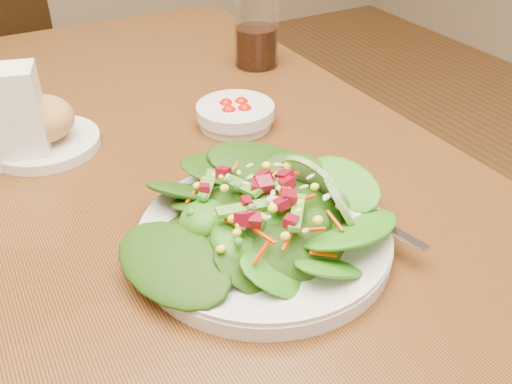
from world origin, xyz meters
The scene contains 6 objects.
dining_table centered at (0.00, 0.00, 0.65)m, with size 0.90×1.40×0.75m.
salad_plate centered at (0.09, -0.22, 0.78)m, with size 0.30×0.30×0.09m.
bread_plate centered at (-0.10, 0.14, 0.78)m, with size 0.16×0.16×0.08m.
tomato_bowl centered at (0.19, 0.07, 0.77)m, with size 0.13×0.13×0.04m.
drinking_glass centered at (0.35, 0.28, 0.81)m, with size 0.09×0.09×0.15m.
napkin_holder centered at (-0.14, 0.12, 0.82)m, with size 0.12×0.09×0.14m.
Camera 1 is at (-0.18, -0.67, 1.18)m, focal length 40.00 mm.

